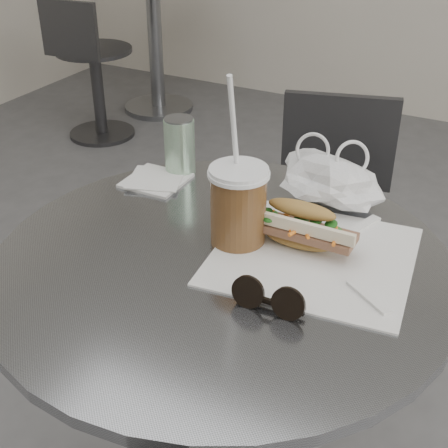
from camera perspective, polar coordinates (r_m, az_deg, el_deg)
The scene contains 11 objects.
cafe_table at distance 1.20m, azimuth -0.17°, elevation -14.07°, with size 0.76×0.76×0.74m.
bg_table at distance 3.66m, azimuth -6.36°, elevation 17.21°, with size 0.70×0.70×0.74m.
chair_far at distance 1.79m, azimuth 9.35°, elevation -2.70°, with size 0.41×0.44×0.75m.
bg_chair at distance 3.34m, azimuth -11.98°, elevation 12.97°, with size 0.39×0.40×0.73m.
sandwich_paper at distance 1.04m, azimuth 8.15°, elevation -2.89°, with size 0.32×0.30×0.00m, color white.
banh_mi at distance 1.04m, azimuth 6.91°, elevation -0.17°, with size 0.24×0.09×0.08m.
iced_coffee at distance 1.03m, azimuth 1.31°, elevation 1.81°, with size 0.10×0.10×0.30m.
sunglasses at distance 0.90m, azimuth 4.08°, elevation -6.90°, with size 0.11×0.03×0.05m.
plastic_bag at distance 1.17m, azimuth 9.37°, elevation 3.81°, with size 0.19×0.14×0.09m, color white, non-canonical shape.
napkin_stack at distance 1.27m, azimuth -6.24°, elevation 4.03°, with size 0.13×0.13×0.01m.
drink_can at distance 1.28m, azimuth -4.08°, elevation 7.15°, with size 0.06×0.06×0.12m.
Camera 1 is at (0.40, -0.55, 1.31)m, focal length 50.00 mm.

